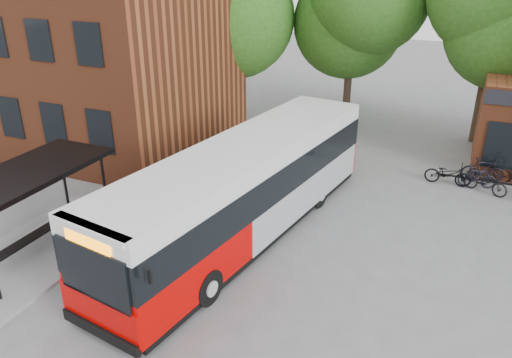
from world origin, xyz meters
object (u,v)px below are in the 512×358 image
at_px(bus_shelter, 33,213).
at_px(bicycle_0, 448,174).
at_px(city_bus, 246,191).
at_px(bicycle_2, 486,182).
at_px(bicycle_3, 483,170).
at_px(bicycle_1, 477,177).

relative_size(bus_shelter, bicycle_0, 3.80).
bearing_deg(bus_shelter, bicycle_0, 42.88).
bearing_deg(city_bus, bus_shelter, -137.04).
relative_size(city_bus, bicycle_2, 7.22).
relative_size(city_bus, bicycle_3, 7.47).
bearing_deg(bicycle_3, bicycle_1, 156.11).
xyz_separation_m(bicycle_0, bicycle_1, (1.14, 0.19, -0.04)).
xyz_separation_m(bicycle_0, bicycle_2, (1.46, -0.22, -0.01)).
xyz_separation_m(bus_shelter, bicycle_1, (12.78, 11.00, -1.00)).
relative_size(bus_shelter, bicycle_3, 4.04).
bearing_deg(bicycle_1, bus_shelter, 122.06).
distance_m(bus_shelter, bicycle_1, 16.89).
relative_size(bicycle_0, bicycle_1, 1.24).
distance_m(bicycle_0, bicycle_3, 1.64).
xyz_separation_m(bus_shelter, city_bus, (5.59, 3.76, 0.19)).
relative_size(bus_shelter, bicycle_2, 3.91).
xyz_separation_m(bus_shelter, bicycle_0, (11.64, 10.81, -0.97)).
bearing_deg(bicycle_0, city_bus, 140.07).
bearing_deg(bicycle_0, bus_shelter, 133.58).
xyz_separation_m(bicycle_0, bicycle_3, (1.34, 0.95, 0.04)).
xyz_separation_m(bus_shelter, bicycle_3, (12.98, 11.77, -0.93)).
distance_m(city_bus, bicycle_3, 10.95).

